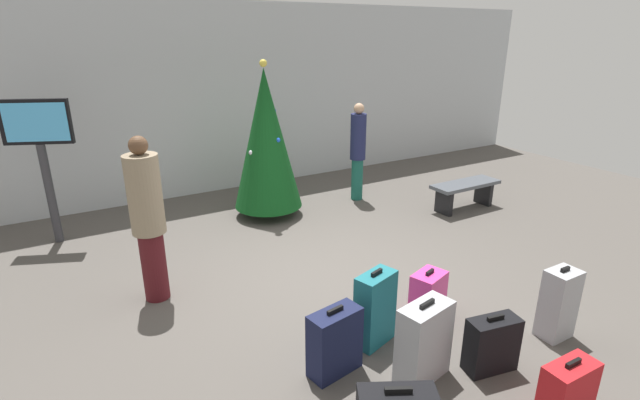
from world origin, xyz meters
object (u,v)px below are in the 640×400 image
at_px(flight_info_kiosk, 40,144).
at_px(suitcase_5, 567,392).
at_px(holiday_tree, 266,140).
at_px(suitcase_1, 492,344).
at_px(waiting_bench, 465,190).
at_px(suitcase_6, 428,294).
at_px(traveller_1, 358,149).
at_px(traveller_0, 148,217).
at_px(suitcase_7, 424,342).
at_px(suitcase_3, 375,309).
at_px(suitcase_0, 558,304).
at_px(suitcase_4, 335,342).

relative_size(flight_info_kiosk, suitcase_5, 3.78).
height_order(holiday_tree, flight_info_kiosk, holiday_tree).
xyz_separation_m(flight_info_kiosk, suitcase_1, (3.27, -5.19, -1.21)).
distance_m(waiting_bench, suitcase_1, 4.31).
bearing_deg(suitcase_6, traveller_1, 66.82).
bearing_deg(suitcase_1, traveller_1, 70.09).
distance_m(traveller_0, suitcase_7, 3.19).
xyz_separation_m(flight_info_kiosk, suitcase_7, (2.66, -4.95, -1.11)).
height_order(waiting_bench, traveller_1, traveller_1).
relative_size(holiday_tree, suitcase_3, 3.21).
distance_m(suitcase_0, suitcase_6, 1.28).
xyz_separation_m(flight_info_kiosk, suitcase_3, (2.60, -4.33, -1.09)).
distance_m(suitcase_1, suitcase_7, 0.66).
xyz_separation_m(waiting_bench, traveller_1, (-1.34, 1.38, 0.60)).
distance_m(suitcase_1, suitcase_6, 0.96).
bearing_deg(holiday_tree, waiting_bench, -25.21).
height_order(traveller_0, suitcase_0, traveller_0).
distance_m(flight_info_kiosk, suitcase_1, 6.25).
bearing_deg(suitcase_3, holiday_tree, 81.63).
height_order(traveller_0, traveller_1, traveller_0).
xyz_separation_m(traveller_0, traveller_1, (3.99, 1.69, -0.06)).
xyz_separation_m(holiday_tree, suitcase_4, (-1.12, -3.89, -0.99)).
relative_size(flight_info_kiosk, suitcase_6, 3.84).
relative_size(flight_info_kiosk, suitcase_3, 2.63).
height_order(suitcase_0, suitcase_4, suitcase_0).
xyz_separation_m(holiday_tree, suitcase_7, (-0.48, -4.34, -0.94)).
distance_m(traveller_0, suitcase_4, 2.50).
relative_size(waiting_bench, suitcase_5, 2.34).
relative_size(suitcase_0, suitcase_3, 0.97).
relative_size(holiday_tree, flight_info_kiosk, 1.22).
xyz_separation_m(suitcase_6, suitcase_7, (-0.72, -0.71, 0.11)).
height_order(waiting_bench, suitcase_5, suitcase_5).
xyz_separation_m(flight_info_kiosk, waiting_bench, (6.24, -2.06, -1.12)).
relative_size(holiday_tree, traveller_0, 1.33).
distance_m(waiting_bench, suitcase_6, 3.59).
bearing_deg(traveller_1, suitcase_4, -127.05).
distance_m(traveller_0, suitcase_0, 4.40).
bearing_deg(waiting_bench, suitcase_0, -122.71).
relative_size(suitcase_0, suitcase_6, 1.43).
relative_size(suitcase_1, suitcase_3, 0.71).
relative_size(suitcase_5, suitcase_7, 0.72).
distance_m(traveller_1, suitcase_3, 4.35).
distance_m(flight_info_kiosk, suitcase_7, 5.73).
xyz_separation_m(traveller_0, suitcase_5, (2.39, -3.53, -0.76)).
height_order(suitcase_0, suitcase_3, suitcase_3).
xyz_separation_m(flight_info_kiosk, suitcase_0, (4.24, -5.17, -1.11)).
bearing_deg(waiting_bench, traveller_1, 133.97).
xyz_separation_m(waiting_bench, suitcase_5, (-2.93, -3.83, -0.09)).
xyz_separation_m(holiday_tree, waiting_bench, (3.10, -1.46, -0.95)).
relative_size(flight_info_kiosk, suitcase_4, 3.15).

